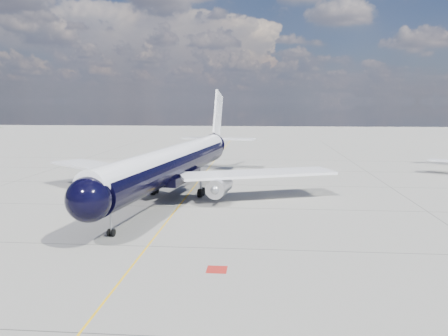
% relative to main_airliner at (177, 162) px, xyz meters
% --- Properties ---
extents(ground, '(320.00, 320.00, 0.00)m').
position_rel_main_airliner_xyz_m(ground, '(1.37, 13.52, -4.71)').
color(ground, gray).
rests_on(ground, ground).
extents(taxiway_centerline, '(0.16, 160.00, 0.01)m').
position_rel_main_airliner_xyz_m(taxiway_centerline, '(1.37, 8.52, -4.70)').
color(taxiway_centerline, '#F4B40C').
rests_on(taxiway_centerline, ground).
extents(red_marking, '(1.60, 1.60, 0.01)m').
position_rel_main_airliner_xyz_m(red_marking, '(8.17, -26.48, -4.70)').
color(red_marking, maroon).
rests_on(red_marking, ground).
extents(main_airliner, '(42.67, 52.39, 15.17)m').
position_rel_main_airliner_xyz_m(main_airliner, '(0.00, 0.00, 0.00)').
color(main_airliner, black).
rests_on(main_airliner, ground).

